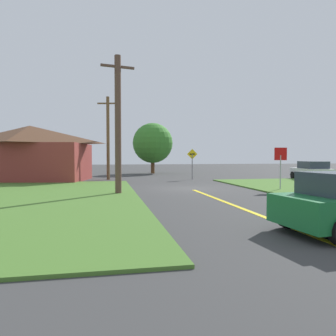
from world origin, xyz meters
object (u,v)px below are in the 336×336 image
Objects in this scene: utility_pole_near at (118,124)px; direction_sign at (192,161)px; oak_tree_left at (153,143)px; stop_sign at (281,160)px; barn at (30,153)px; utility_pole_mid at (108,137)px; car_on_crossroad at (312,171)px.

direction_sign is (6.78, 9.73, -2.11)m from utility_pole_near.
stop_sign is at bearing -76.49° from oak_tree_left.
direction_sign is 0.27× the size of barn.
utility_pole_mid is 10.71m from oak_tree_left.
stop_sign is at bearing -73.21° from direction_sign.
oak_tree_left reaches higher than direction_sign.
car_on_crossroad is 1.60× the size of direction_sign.
barn reaches higher than stop_sign.
barn is (-11.68, -9.19, -1.31)m from oak_tree_left.
utility_pole_near is 20.84m from oak_tree_left.
utility_pole_near reaches higher than barn.
utility_pole_mid is (-0.45, 10.95, -0.04)m from utility_pole_near.
utility_pole_mid is (-16.96, 4.03, 2.93)m from car_on_crossroad.
direction_sign is 10.90m from oak_tree_left.
oak_tree_left is at bearing 49.16° from car_on_crossroad.
oak_tree_left is (-11.69, 13.35, 2.80)m from car_on_crossroad.
oak_tree_left reaches higher than stop_sign.
oak_tree_left is (-4.82, 20.04, 1.80)m from stop_sign.
stop_sign is at bearing -46.72° from utility_pole_mid.
oak_tree_left is (4.82, 20.28, -0.17)m from utility_pole_near.
direction_sign reaches higher than car_on_crossroad.
oak_tree_left reaches higher than barn.
oak_tree_left is (5.28, 9.32, -0.13)m from utility_pole_mid.
utility_pole_mid is at bearing -1.17° from barn.
car_on_crossroad is 17.96m from oak_tree_left.
car_on_crossroad is at bearing -128.28° from stop_sign.
stop_sign is 0.43× the size of oak_tree_left.
barn is (-23.37, 4.16, 1.49)m from car_on_crossroad.
utility_pole_near reaches higher than utility_pole_mid.
car_on_crossroad is 0.72× the size of oak_tree_left.
direction_sign is at bearing -79.51° from oak_tree_left.
utility_pole_mid reaches higher than oak_tree_left.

